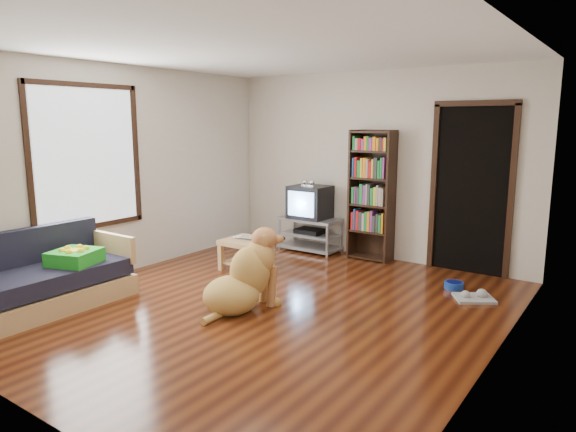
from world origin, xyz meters
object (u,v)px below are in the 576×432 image
Objects in this scene: crt_tv at (311,202)px; coffee_table at (246,248)px; tv_stand at (310,233)px; dog at (244,279)px; dog_bowl at (454,285)px; sofa at (40,284)px; green_cushion at (75,257)px; grey_rag at (474,298)px; laptop at (245,239)px; bookshelf at (372,189)px.

coffee_table is at bearing -96.70° from crt_tv.
tv_stand is 2.55m from dog.
dog_bowl is 4.53m from sofa.
tv_stand reaches higher than dog_bowl.
green_cushion is 3.42m from tv_stand.
dog_bowl is 0.39m from grey_rag.
crt_tv is at bearing 73.96° from laptop.
green_cushion reaches higher than dog_bowl.
bookshelf reaches higher than tv_stand.
bookshelf is at bearing 152.20° from grey_rag.
dog reaches higher than coffee_table.
dog is at bearing -59.84° from laptop.
tv_stand is at bearing -90.00° from crt_tv.
sofa is (-3.61, -2.84, 0.25)m from grey_rag.
dog_bowl is 2.50m from crt_tv.
crt_tv is 0.99m from bookshelf.
crt_tv is 3.81m from sofa.
crt_tv is 1.41m from coffee_table.
sofa reaches higher than dog_bowl.
bookshelf is 4.26m from sofa.
sofa is 2.11m from dog.
laptop is at bearing -96.66° from tv_stand.
sofa reaches higher than green_cushion.
sofa reaches higher than coffee_table.
laptop is 0.86× the size of grey_rag.
sofa is 1.73× the size of dog.
laptop is 2.64m from dog_bowl.
crt_tv is (0.85, 3.32, 0.25)m from green_cushion.
grey_rag is (0.30, -0.25, -0.03)m from dog_bowl.
dog is at bearing -51.10° from coffee_table.
laptop is 1.34m from tv_stand.
tv_stand is at bearing 73.85° from laptop.
coffee_table is at bearing 128.90° from dog.
coffee_table is at bearing 70.66° from sofa.
grey_rag is at bearing -39.81° from dog_bowl.
green_cushion is at bearing -109.13° from coffee_table.
laptop is 2.45m from sofa.
dog is at bearing -72.66° from tv_stand.
dog_bowl is 0.12× the size of bookshelf.
bookshelf is at bearing 42.64° from laptop.
laptop is at bearing 129.65° from dog.
sofa is at bearing -129.35° from green_cushion.
green_cushion is 4.32m from grey_rag.
green_cushion is at bearing -139.12° from dog_bowl.
tv_stand reaches higher than laptop.
coffee_table is at bearing 80.51° from laptop.
grey_rag is at bearing 41.08° from dog.
sofa is at bearing -117.32° from bookshelf.
dog_bowl is at bearing -13.64° from crt_tv.
dog_bowl is 0.55× the size of grey_rag.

